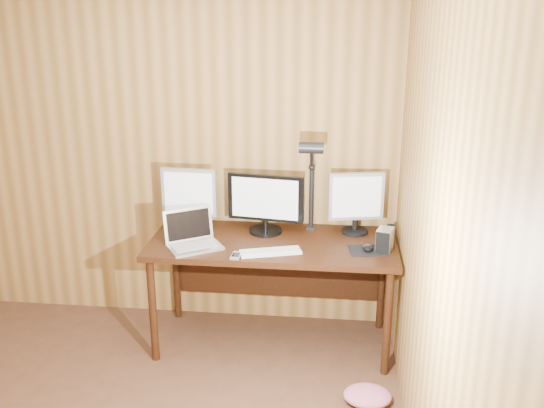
% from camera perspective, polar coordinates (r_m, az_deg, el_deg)
% --- Properties ---
extents(desk, '(1.60, 0.70, 0.75)m').
position_cam_1_polar(desk, '(4.06, 0.19, -4.72)').
color(desk, black).
rests_on(desk, floor).
extents(monitor_center, '(0.51, 0.22, 0.40)m').
position_cam_1_polar(monitor_center, '(4.03, -0.62, 0.09)').
color(monitor_center, black).
rests_on(monitor_center, desk).
extents(monitor_left, '(0.38, 0.18, 0.42)m').
position_cam_1_polar(monitor_left, '(4.12, -7.79, 0.64)').
color(monitor_left, black).
rests_on(monitor_left, desk).
extents(monitor_right, '(0.37, 0.17, 0.42)m').
position_cam_1_polar(monitor_right, '(4.05, 7.92, 0.26)').
color(monitor_right, black).
rests_on(monitor_right, desk).
extents(laptop, '(0.40, 0.38, 0.23)m').
position_cam_1_polar(laptop, '(3.88, -7.54, -3.13)').
color(laptop, silver).
rests_on(laptop, desk).
extents(keyboard, '(0.40, 0.22, 0.02)m').
position_cam_1_polar(keyboard, '(3.75, -0.14, -4.51)').
color(keyboard, white).
rests_on(keyboard, desk).
extents(mousepad, '(0.26, 0.22, 0.00)m').
position_cam_1_polar(mousepad, '(3.84, 8.98, -4.33)').
color(mousepad, black).
rests_on(mousepad, desk).
extents(mouse, '(0.07, 0.12, 0.04)m').
position_cam_1_polar(mouse, '(3.83, 9.00, -4.03)').
color(mouse, black).
rests_on(mouse, mousepad).
extents(hard_drive, '(0.12, 0.15, 0.14)m').
position_cam_1_polar(hard_drive, '(3.83, 10.56, -3.34)').
color(hard_drive, silver).
rests_on(hard_drive, desk).
extents(phone, '(0.06, 0.11, 0.02)m').
position_cam_1_polar(phone, '(3.71, -3.40, -4.87)').
color(phone, silver).
rests_on(phone, desk).
extents(speaker, '(0.05, 0.05, 0.12)m').
position_cam_1_polar(speaker, '(3.97, 11.07, -2.76)').
color(speaker, black).
rests_on(speaker, desk).
extents(desk_lamp, '(0.16, 0.22, 0.68)m').
position_cam_1_polar(desk_lamp, '(3.95, 3.71, 2.96)').
color(desk_lamp, black).
rests_on(desk_lamp, desk).
extents(fabric_pile, '(0.29, 0.24, 0.09)m').
position_cam_1_polar(fabric_pile, '(3.74, 8.96, -17.41)').
color(fabric_pile, '#CD6380').
rests_on(fabric_pile, floor).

